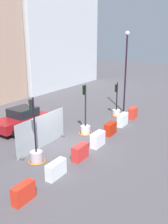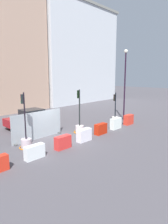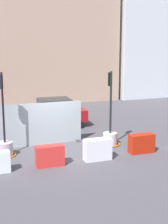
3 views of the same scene
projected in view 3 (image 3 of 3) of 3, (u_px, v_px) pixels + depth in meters
ground_plane at (63, 152)px, 14.17m from camera, size 120.00×120.00×0.00m
traffic_light_1 at (5, 144)px, 13.60m from camera, size 0.88×0.88×3.45m
traffic_light_2 at (110, 135)px, 15.11m from camera, size 0.94×0.94×3.37m
construction_barrier_3 at (50, 156)px, 12.48m from camera, size 1.07×0.46×0.80m
construction_barrier_4 at (97, 149)px, 13.14m from camera, size 1.10×0.48×0.85m
construction_barrier_5 at (141, 143)px, 14.01m from camera, size 1.09×0.47×0.80m
car_red_compact at (51, 113)px, 18.42m from camera, size 4.03×2.35×1.55m
site_fence_panel at (38, 125)px, 14.97m from camera, size 4.15×0.50×1.95m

